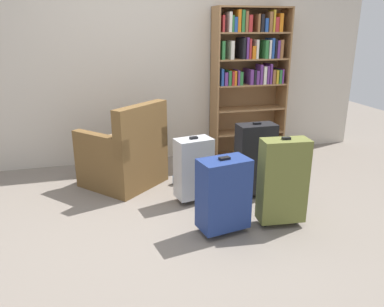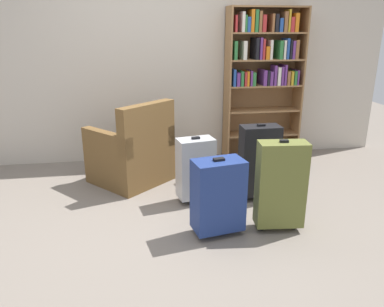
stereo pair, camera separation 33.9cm
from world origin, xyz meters
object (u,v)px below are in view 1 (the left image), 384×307
mug (177,180)px  suitcase_olive (283,181)px  bookshelf (249,70)px  suitcase_silver (194,168)px  suitcase_black (255,159)px  armchair (125,156)px  suitcase_navy_blue (223,194)px  storage_box (270,156)px

mug → suitcase_olive: (0.67, -1.09, 0.36)m
bookshelf → suitcase_olive: (-0.45, -1.85, -0.71)m
mug → suitcase_silver: suitcase_silver is taller
mug → suitcase_black: (0.69, -0.48, 0.35)m
suitcase_silver → armchair: bearing=135.1°
suitcase_navy_blue → suitcase_olive: bearing=-1.1°
mug → suitcase_black: bearing=-34.5°
suitcase_olive → suitcase_silver: bearing=132.6°
armchair → suitcase_black: size_ratio=1.30×
mug → storage_box: size_ratio=0.26×
suitcase_black → suitcase_silver: bearing=176.7°
suitcase_olive → mug: bearing=121.6°
armchair → suitcase_navy_blue: 1.41m
suitcase_navy_blue → suitcase_black: 0.81m
suitcase_black → suitcase_navy_blue: bearing=-131.9°
suitcase_olive → suitcase_navy_blue: bearing=178.9°
suitcase_black → suitcase_olive: (-0.02, -0.61, 0.01)m
mug → armchair: bearing=163.4°
suitcase_silver → suitcase_olive: (0.60, -0.65, 0.07)m
storage_box → bookshelf: bearing=107.3°
suitcase_black → suitcase_olive: suitcase_olive is taller
storage_box → suitcase_silver: 1.42m
suitcase_black → suitcase_olive: bearing=-92.1°
storage_box → suitcase_silver: suitcase_silver is taller
armchair → suitcase_silver: (0.60, -0.60, 0.02)m
mug → suitcase_olive: bearing=-58.4°
mug → suitcase_black: suitcase_black is taller
storage_box → suitcase_black: 1.01m
mug → suitcase_navy_blue: 1.13m
armchair → suitcase_olive: bearing=-46.2°
suitcase_silver → suitcase_navy_blue: (0.08, -0.64, 0.00)m
bookshelf → suitcase_black: bookshelf is taller
bookshelf → suitcase_olive: size_ratio=2.36×
suitcase_navy_blue → suitcase_olive: suitcase_olive is taller
suitcase_silver → suitcase_black: 0.62m
armchair → suitcase_olive: armchair is taller
mug → suitcase_silver: bearing=-80.7°
storage_box → suitcase_olive: 1.55m
bookshelf → storage_box: bookshelf is taller
suitcase_navy_blue → suitcase_silver: bearing=96.9°
storage_box → suitcase_navy_blue: suitcase_navy_blue is taller
storage_box → suitcase_navy_blue: bearing=-128.5°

